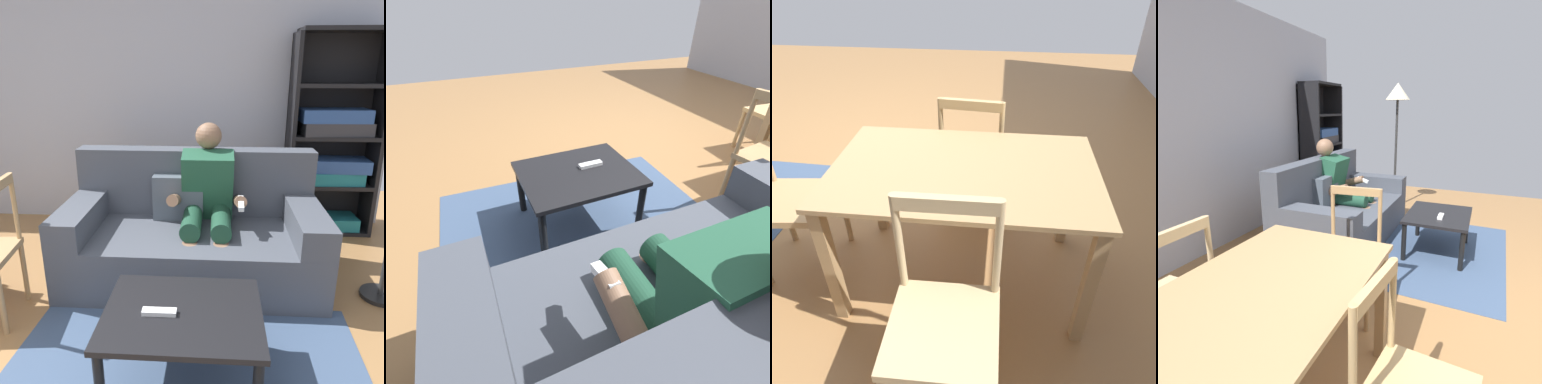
% 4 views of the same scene
% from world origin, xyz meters
% --- Properties ---
extents(wall_back, '(6.34, 0.12, 2.66)m').
position_xyz_m(wall_back, '(0.00, 3.10, 1.33)').
color(wall_back, '#B2B7C6').
rests_on(wall_back, ground_plane).
extents(couch, '(1.93, 0.96, 0.95)m').
position_xyz_m(couch, '(1.30, 1.91, 0.33)').
color(couch, '#474C56').
rests_on(couch, ground_plane).
extents(person_lounging, '(0.59, 0.89, 1.17)m').
position_xyz_m(person_lounging, '(1.41, 1.96, 0.60)').
color(person_lounging, '#23563D').
rests_on(person_lounging, ground_plane).
extents(coffee_table, '(0.79, 0.64, 0.43)m').
position_xyz_m(coffee_table, '(1.32, 0.77, 0.37)').
color(coffee_table, black).
rests_on(coffee_table, ground_plane).
extents(tv_remote, '(0.17, 0.05, 0.02)m').
position_xyz_m(tv_remote, '(1.21, 0.74, 0.44)').
color(tv_remote, white).
rests_on(tv_remote, coffee_table).
extents(bookshelf, '(0.83, 0.36, 1.91)m').
position_xyz_m(bookshelf, '(2.57, 2.86, 0.84)').
color(bookshelf, black).
rests_on(bookshelf, ground_plane).
extents(area_rug, '(2.05, 1.47, 0.01)m').
position_xyz_m(area_rug, '(1.32, 0.77, 0.00)').
color(area_rug, '#3D5170').
rests_on(area_rug, ground_plane).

